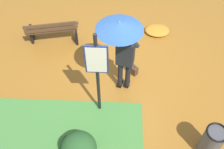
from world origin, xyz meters
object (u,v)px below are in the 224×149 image
object	(u,v)px
handbag	(132,69)
trash_bin	(211,142)
park_bench	(53,31)
person_with_umbrella	(122,40)
info_sign_post	(97,69)

from	to	relation	value
handbag	trash_bin	bearing A→B (deg)	126.16
trash_bin	park_bench	bearing A→B (deg)	-40.19
person_with_umbrella	trash_bin	xyz separation A→B (m)	(-1.81, 1.61, -1.13)
handbag	trash_bin	size ratio (longest dim) A/B	0.44
person_with_umbrella	handbag	xyz separation A→B (m)	(-0.29, -0.46, -1.42)
handbag	park_bench	distance (m)	2.48
person_with_umbrella	trash_bin	distance (m)	2.67
person_with_umbrella	trash_bin	size ratio (longest dim) A/B	2.45
info_sign_post	handbag	world-z (taller)	info_sign_post
person_with_umbrella	trash_bin	bearing A→B (deg)	138.34
info_sign_post	park_bench	xyz separation A→B (m)	(1.46, -2.23, -1.04)
park_bench	trash_bin	xyz separation A→B (m)	(-3.73, 3.15, 0.02)
info_sign_post	trash_bin	distance (m)	2.65
park_bench	info_sign_post	bearing A→B (deg)	123.17
person_with_umbrella	info_sign_post	distance (m)	0.84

